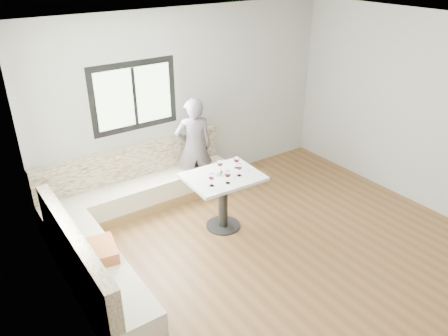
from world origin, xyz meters
The scene contains 10 objects.
room centered at (-0.08, 0.08, 1.41)m, with size 5.01×5.01×2.81m.
banquette centered at (-1.59, 1.63, 0.33)m, with size 2.90×2.80×0.95m.
table centered at (-0.33, 1.12, 0.61)m, with size 1.01×0.80×0.81m.
person centered at (-0.13, 2.19, 0.78)m, with size 0.57×0.38×1.57m, color slate.
olive_ramekin centered at (-0.37, 1.21, 0.83)m, with size 0.10×0.10×0.04m.
wine_glass_a centered at (-0.60, 0.98, 0.94)m, with size 0.08×0.08×0.18m.
wine_glass_b centered at (-0.39, 0.92, 0.94)m, with size 0.08×0.08×0.18m.
wine_glass_c centered at (-0.15, 1.00, 0.94)m, with size 0.08×0.08×0.18m.
wine_glass_d centered at (-0.30, 1.24, 0.94)m, with size 0.08×0.08×0.18m.
wine_glass_e centered at (-0.04, 1.20, 0.94)m, with size 0.08×0.08×0.18m.
Camera 1 is at (-3.25, -3.11, 3.52)m, focal length 35.00 mm.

